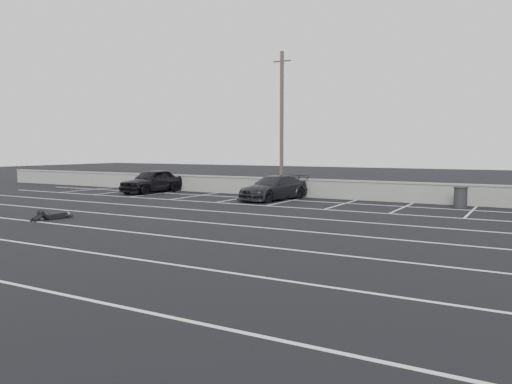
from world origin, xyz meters
The scene contains 8 objects.
ground centered at (0.00, 0.00, 0.00)m, with size 120.00×120.00×0.00m, color black.
seawall centered at (0.00, 14.00, 0.55)m, with size 50.00×0.45×1.06m.
stall_lines centered at (-0.08, 4.41, 0.00)m, with size 36.00×20.05×0.01m.
car_left centered at (-8.75, 11.84, 0.75)m, with size 1.77×4.41×1.50m, color black.
car_right centered at (-0.02, 11.73, 0.66)m, with size 1.85×4.56×1.32m, color black.
utility_pole centered at (-0.27, 13.20, 4.17)m, with size 1.10×0.22×8.23m.
trash_bin centered at (9.39, 12.67, 0.51)m, with size 0.72×0.72×1.01m.
person centered at (-4.20, 1.04, 0.21)m, with size 0.95×2.18×0.43m, color black, non-canonical shape.
Camera 1 is at (12.47, -12.32, 2.80)m, focal length 35.00 mm.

